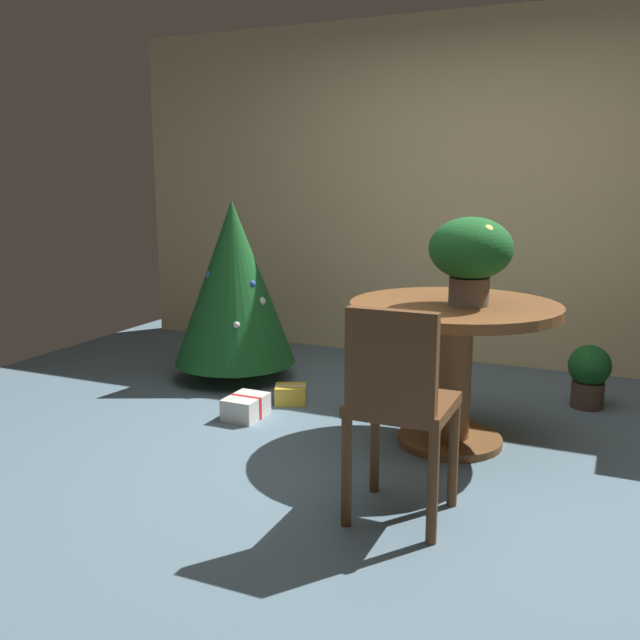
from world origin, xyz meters
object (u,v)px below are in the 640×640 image
Objects in this scene: holiday_tree at (234,283)px; gift_box_cream at (246,407)px; flower_vase at (471,252)px; potted_plant at (589,373)px; wooden_chair_near at (398,400)px; round_dining_table at (453,343)px; gift_box_gold at (291,394)px.

holiday_tree is 4.70× the size of gift_box_cream.
gift_box_cream is (0.48, -0.70, -0.62)m from holiday_tree.
potted_plant is at bearing 59.84° from flower_vase.
wooden_chair_near reaches higher than potted_plant.
holiday_tree is at bearing 124.63° from gift_box_cream.
gift_box_cream is (-1.21, 0.87, -0.46)m from wooden_chair_near.
flower_vase is 1.66× the size of gift_box_cream.
round_dining_table reaches higher than gift_box_gold.
wooden_chair_near is (-0.08, -0.92, -0.51)m from flower_vase.
gift_box_cream is at bearing 144.38° from wooden_chair_near.
wooden_chair_near is 2.02m from potted_plant.
holiday_tree is 2.41m from potted_plant.
flower_vase is 1.39m from potted_plant.
round_dining_table is 0.87× the size of holiday_tree.
holiday_tree is at bearing 149.98° from gift_box_gold.
flower_vase reaches higher than wooden_chair_near.
holiday_tree reaches higher than wooden_chair_near.
gift_box_cream is at bearing -109.83° from gift_box_gold.
flower_vase reaches higher than gift_box_cream.
holiday_tree is at bearing -172.06° from potted_plant.
wooden_chair_near reaches higher than round_dining_table.
round_dining_table is at bearing -19.85° from holiday_tree.
wooden_chair_near is 1.69m from gift_box_gold.
flower_vase is 0.49× the size of wooden_chair_near.
holiday_tree is (-1.69, 0.61, 0.14)m from round_dining_table.
round_dining_table is at bearing 155.20° from flower_vase.
wooden_chair_near is at bearing -42.79° from holiday_tree.
flower_vase is 1.05m from wooden_chair_near.
holiday_tree is at bearing 160.15° from round_dining_table.
wooden_chair_near reaches higher than gift_box_cream.
round_dining_table reaches higher than gift_box_cream.
wooden_chair_near is at bearing -90.00° from round_dining_table.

